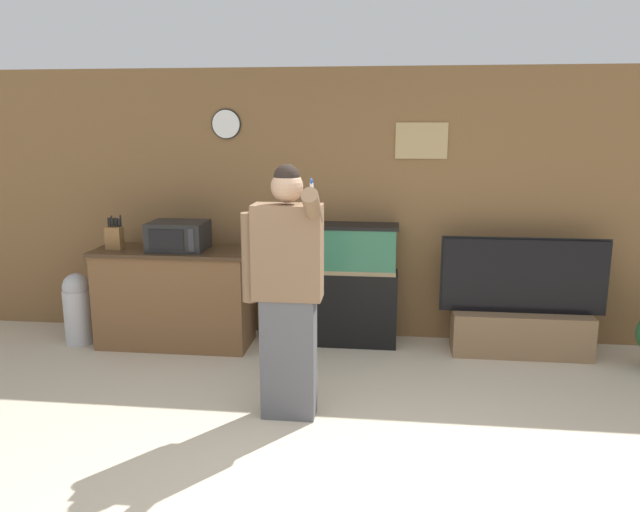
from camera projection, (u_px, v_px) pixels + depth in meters
ground_plane at (343, 502)px, 3.52m from camera, size 18.00×18.00×0.00m
wall_back_paneled at (368, 206)px, 6.03m from camera, size 10.00×0.08×2.60m
counter_island at (175, 297)px, 5.92m from camera, size 1.46×0.59×0.93m
microwave at (178, 236)px, 5.77m from camera, size 0.52×0.41×0.26m
knife_block at (114, 237)px, 5.80m from camera, size 0.15×0.11×0.32m
aquarium_on_stand at (336, 284)px, 5.95m from camera, size 1.16×0.35×1.16m
tv_on_stand at (521, 320)px, 5.71m from camera, size 1.49×0.40×1.09m
person_standing at (287, 289)px, 4.37m from camera, size 0.57×0.43×1.82m
trash_bin at (78, 307)px, 5.99m from camera, size 0.27×0.27×0.69m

